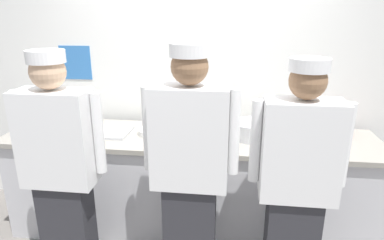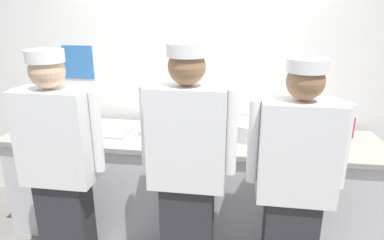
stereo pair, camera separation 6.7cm
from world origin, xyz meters
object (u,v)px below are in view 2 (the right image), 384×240
(ramekin_green_sauce, at_px, (325,143))
(chef_near_left, at_px, (60,168))
(chefs_knife, at_px, (188,135))
(sheet_tray, at_px, (107,131))
(deli_cup, at_px, (41,131))
(ramekin_red_sauce, at_px, (72,120))
(ramekin_yellow_sauce, at_px, (94,121))
(chef_far_right, at_px, (294,184))
(plate_stack_rear, at_px, (297,133))
(ramekin_orange_sauce, at_px, (64,128))
(squeeze_bottle_primary, at_px, (351,126))
(chef_center, at_px, (187,170))
(plate_stack_front, at_px, (152,131))
(mixing_bowl_steel, at_px, (251,130))

(ramekin_green_sauce, bearing_deg, chef_near_left, -160.41)
(chefs_knife, bearing_deg, sheet_tray, -178.72)
(sheet_tray, bearing_deg, deli_cup, -162.38)
(ramekin_red_sauce, distance_m, deli_cup, 0.39)
(ramekin_yellow_sauce, bearing_deg, chef_far_right, -26.98)
(plate_stack_rear, xyz_separation_m, ramekin_orange_sauce, (-2.05, -0.16, -0.00))
(chef_near_left, xyz_separation_m, sheet_tray, (0.05, 0.71, 0.01))
(ramekin_yellow_sauce, xyz_separation_m, deli_cup, (-0.31, -0.36, 0.02))
(squeeze_bottle_primary, xyz_separation_m, ramekin_red_sauce, (-2.52, 0.03, -0.08))
(chef_far_right, height_order, deli_cup, chef_far_right)
(squeeze_bottle_primary, bearing_deg, ramekin_orange_sauce, -175.68)
(sheet_tray, bearing_deg, chef_far_right, -24.16)
(chef_near_left, height_order, deli_cup, chef_near_left)
(sheet_tray, relative_size, ramekin_red_sauce, 4.13)
(chef_center, height_order, ramekin_orange_sauce, chef_center)
(chef_center, distance_m, plate_stack_rear, 1.16)
(chef_center, bearing_deg, squeeze_bottle_primary, 34.29)
(plate_stack_front, xyz_separation_m, ramekin_red_sauce, (-0.84, 0.19, -0.00))
(ramekin_orange_sauce, distance_m, deli_cup, 0.20)
(squeeze_bottle_primary, relative_size, chefs_knife, 0.77)
(plate_stack_rear, relative_size, deli_cup, 2.08)
(chef_far_right, bearing_deg, chefs_knife, 138.80)
(chefs_knife, bearing_deg, chef_far_right, -41.20)
(chef_near_left, height_order, chef_far_right, chef_near_left)
(ramekin_yellow_sauce, distance_m, ramekin_orange_sauce, 0.28)
(chef_far_right, distance_m, mixing_bowl_steel, 0.77)
(chef_far_right, distance_m, squeeze_bottle_primary, 1.04)
(chef_near_left, xyz_separation_m, ramekin_green_sauce, (1.89, 0.67, 0.02))
(mixing_bowl_steel, relative_size, ramekin_green_sauce, 3.73)
(sheet_tray, bearing_deg, chef_near_left, -93.98)
(mixing_bowl_steel, height_order, chefs_knife, mixing_bowl_steel)
(mixing_bowl_steel, distance_m, chefs_knife, 0.54)
(squeeze_bottle_primary, height_order, deli_cup, squeeze_bottle_primary)
(deli_cup, bearing_deg, chef_far_right, -14.18)
(chef_near_left, xyz_separation_m, ramekin_orange_sauce, (-0.35, 0.71, 0.02))
(chef_near_left, height_order, chef_center, chef_center)
(ramekin_yellow_sauce, bearing_deg, plate_stack_front, -15.80)
(plate_stack_rear, relative_size, sheet_tray, 0.47)
(plate_stack_front, height_order, squeeze_bottle_primary, squeeze_bottle_primary)
(ramekin_red_sauce, distance_m, chefs_knife, 1.18)
(chef_far_right, xyz_separation_m, ramekin_red_sauce, (-1.95, 0.90, 0.04))
(ramekin_green_sauce, bearing_deg, chef_center, -147.96)
(chef_far_right, bearing_deg, mixing_bowl_steel, 109.61)
(sheet_tray, bearing_deg, plate_stack_front, 3.57)
(chefs_knife, bearing_deg, ramekin_orange_sauce, -179.08)
(plate_stack_rear, bearing_deg, ramekin_red_sauce, 178.27)
(sheet_tray, relative_size, squeeze_bottle_primary, 1.98)
(chef_near_left, bearing_deg, plate_stack_front, 58.37)
(chef_near_left, distance_m, ramekin_orange_sauce, 0.79)
(sheet_tray, relative_size, deli_cup, 4.40)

